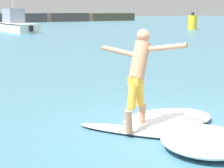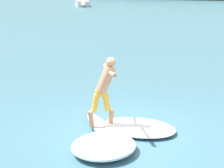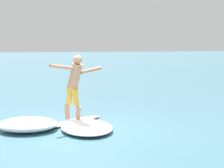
% 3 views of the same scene
% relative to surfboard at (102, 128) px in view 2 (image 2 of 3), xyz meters
% --- Properties ---
extents(ground_plane, '(200.00, 200.00, 0.00)m').
position_rel_surfboard_xyz_m(ground_plane, '(0.63, 0.12, -0.04)').
color(ground_plane, teal).
extents(surfboard, '(1.74, 2.13, 0.22)m').
position_rel_surfboard_xyz_m(surfboard, '(0.00, 0.00, 0.00)').
color(surfboard, white).
rests_on(surfboard, ground).
extents(surfer, '(0.97, 1.54, 1.80)m').
position_rel_surfboard_xyz_m(surfer, '(0.07, 0.08, 1.12)').
color(surfer, tan).
rests_on(surfer, surfboard).
extents(small_boat_offshore, '(4.37, 6.90, 0.79)m').
position_rel_surfboard_xyz_m(small_boat_offshore, '(-18.52, 41.98, 0.38)').
color(small_boat_offshore, white).
rests_on(small_boat_offshore, ground).
extents(wave_foam_at_tail, '(1.91, 1.95, 0.30)m').
position_rel_surfboard_xyz_m(wave_foam_at_tail, '(0.49, -1.20, 0.11)').
color(wave_foam_at_tail, white).
rests_on(wave_foam_at_tail, ground).
extents(wave_foam_at_nose, '(1.97, 1.35, 0.17)m').
position_rel_surfboard_xyz_m(wave_foam_at_nose, '(0.91, 0.25, 0.04)').
color(wave_foam_at_nose, white).
rests_on(wave_foam_at_nose, ground).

